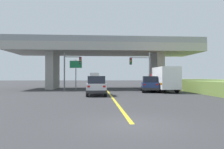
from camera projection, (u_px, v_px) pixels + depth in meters
ground at (106, 88)px, 34.96m from camera, size 160.00×160.00×0.00m
overpass_bridge at (106, 53)px, 35.02m from camera, size 30.26×9.07×7.97m
lane_divider_stripe at (112, 97)px, 20.45m from camera, size 0.20×23.80×0.01m
suv_lead at (96, 86)px, 22.13m from camera, size 2.02×4.80×2.02m
suv_crossing at (150, 84)px, 26.98m from camera, size 2.80×4.95×2.02m
box_truck at (164, 79)px, 26.99m from camera, size 2.33×6.51×3.15m
traffic_signal_nearside at (143, 67)px, 28.78m from camera, size 2.87×0.36×5.29m
traffic_signal_farside at (70, 67)px, 28.17m from camera, size 2.37×0.36×5.13m
highway_sign at (76, 67)px, 31.70m from camera, size 1.85×0.17×4.55m
semi_truck_distant at (95, 78)px, 57.22m from camera, size 2.33×6.69×2.99m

